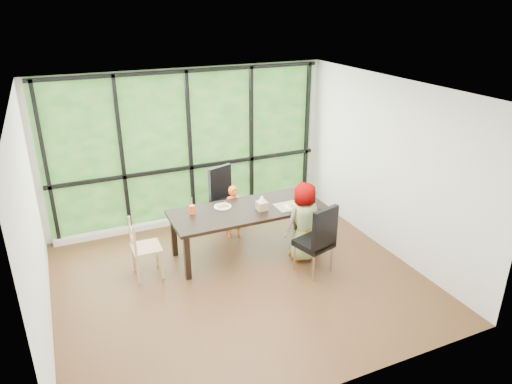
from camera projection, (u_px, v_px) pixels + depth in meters
ground at (239, 280)px, 6.71m from camera, size 5.00×5.00×0.00m
back_wall at (189, 147)px, 8.08m from camera, size 5.00×0.00×5.00m
foliage_backdrop at (190, 147)px, 8.06m from camera, size 4.80×0.02×2.65m
window_mullions at (190, 148)px, 8.03m from camera, size 4.80×0.06×2.65m
window_sill at (195, 217)px, 8.50m from camera, size 4.80×0.12×0.10m
dining_table at (248, 230)px, 7.31m from camera, size 2.37×0.94×0.75m
chair_window_leather at (228, 199)px, 8.04m from camera, size 0.59×0.59×1.08m
chair_interior_leather at (314, 238)px, 6.72m from camera, size 0.57×0.57×1.08m
chair_end_beech at (146, 248)px, 6.65m from camera, size 0.41×0.43×0.90m
child_toddler at (234, 212)px, 7.75m from camera, size 0.36×0.26×0.91m
child_older at (304, 222)px, 7.03m from camera, size 0.63×0.43×1.24m
placemat at (291, 206)px, 7.25m from camera, size 0.47×0.35×0.01m
plate_far at (223, 207)px, 7.21m from camera, size 0.27×0.27×0.02m
plate_near at (291, 206)px, 7.23m from camera, size 0.23×0.23×0.01m
orange_cup at (192, 210)px, 6.97m from camera, size 0.09×0.09×0.14m
green_cup at (311, 201)px, 7.28m from camera, size 0.07×0.07×0.12m
white_mug at (306, 194)px, 7.61m from camera, size 0.07×0.07×0.08m
tissue_box at (262, 206)px, 7.11m from camera, size 0.15×0.15×0.13m
crepe_rolls_far at (223, 205)px, 7.20m from camera, size 0.20×0.12×0.04m
crepe_rolls_near at (292, 205)px, 7.22m from camera, size 0.10×0.12×0.04m
straw_white at (192, 203)px, 6.93m from camera, size 0.01×0.04×0.20m
straw_pink at (311, 195)px, 7.25m from camera, size 0.01×0.04×0.20m
tissue at (262, 198)px, 7.06m from camera, size 0.12×0.12×0.11m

